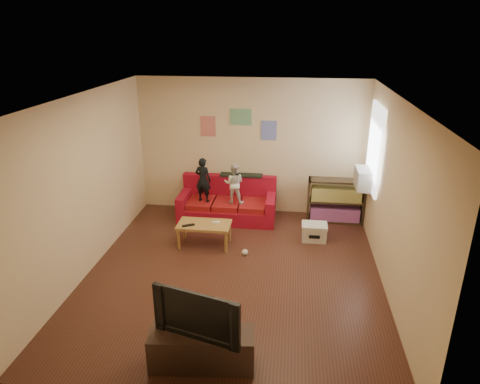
# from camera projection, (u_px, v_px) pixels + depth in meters

# --- Properties ---
(room_shell) EXTENTS (4.52, 5.02, 2.72)m
(room_shell) POSITION_uv_depth(u_px,v_px,m) (233.00, 193.00, 6.16)
(room_shell) COLOR #4D281D
(room_shell) RESTS_ON ground
(sofa) EXTENTS (1.88, 0.87, 0.83)m
(sofa) POSITION_uv_depth(u_px,v_px,m) (228.00, 204.00, 8.51)
(sofa) COLOR #A50E24
(sofa) RESTS_ON ground
(child_a) EXTENTS (0.36, 0.28, 0.88)m
(child_a) POSITION_uv_depth(u_px,v_px,m) (203.00, 180.00, 8.21)
(child_a) COLOR black
(child_a) RESTS_ON sofa
(child_b) EXTENTS (0.39, 0.31, 0.79)m
(child_b) POSITION_uv_depth(u_px,v_px,m) (234.00, 183.00, 8.15)
(child_b) COLOR silver
(child_b) RESTS_ON sofa
(coffee_table) EXTENTS (0.91, 0.50, 0.41)m
(coffee_table) POSITION_uv_depth(u_px,v_px,m) (204.00, 227.00, 7.39)
(coffee_table) COLOR #B08240
(coffee_table) RESTS_ON ground
(remote) EXTENTS (0.21, 0.15, 0.02)m
(remote) POSITION_uv_depth(u_px,v_px,m) (188.00, 225.00, 7.28)
(remote) COLOR black
(remote) RESTS_ON coffee_table
(game_controller) EXTENTS (0.14, 0.07, 0.03)m
(game_controller) POSITION_uv_depth(u_px,v_px,m) (216.00, 222.00, 7.39)
(game_controller) COLOR white
(game_controller) RESTS_ON coffee_table
(bookshelf) EXTENTS (1.07, 0.32, 0.86)m
(bookshelf) POSITION_uv_depth(u_px,v_px,m) (335.00, 203.00, 8.31)
(bookshelf) COLOR #372818
(bookshelf) RESTS_ON ground
(window) EXTENTS (0.04, 1.08, 1.48)m
(window) POSITION_uv_depth(u_px,v_px,m) (375.00, 148.00, 7.32)
(window) COLOR white
(window) RESTS_ON room_shell
(ac_unit) EXTENTS (0.28, 0.55, 0.35)m
(ac_unit) POSITION_uv_depth(u_px,v_px,m) (364.00, 179.00, 7.54)
(ac_unit) COLOR #B7B2A3
(ac_unit) RESTS_ON window
(artwork_left) EXTENTS (0.30, 0.01, 0.40)m
(artwork_left) POSITION_uv_depth(u_px,v_px,m) (208.00, 126.00, 8.42)
(artwork_left) COLOR #D87266
(artwork_left) RESTS_ON room_shell
(artwork_center) EXTENTS (0.42, 0.01, 0.32)m
(artwork_center) POSITION_uv_depth(u_px,v_px,m) (241.00, 117.00, 8.27)
(artwork_center) COLOR #72B27F
(artwork_center) RESTS_ON room_shell
(artwork_right) EXTENTS (0.30, 0.01, 0.38)m
(artwork_right) POSITION_uv_depth(u_px,v_px,m) (269.00, 130.00, 8.29)
(artwork_right) COLOR #727FCC
(artwork_right) RESTS_ON room_shell
(file_box) EXTENTS (0.45, 0.34, 0.31)m
(file_box) POSITION_uv_depth(u_px,v_px,m) (314.00, 232.00, 7.64)
(file_box) COLOR white
(file_box) RESTS_ON ground
(tv_stand) EXTENTS (1.20, 0.50, 0.44)m
(tv_stand) POSITION_uv_depth(u_px,v_px,m) (202.00, 349.00, 4.78)
(tv_stand) COLOR #3D2A22
(tv_stand) RESTS_ON ground
(television) EXTENTS (1.01, 0.40, 0.58)m
(television) POSITION_uv_depth(u_px,v_px,m) (200.00, 311.00, 4.60)
(television) COLOR black
(television) RESTS_ON tv_stand
(tissue) EXTENTS (0.12, 0.12, 0.11)m
(tissue) POSITION_uv_depth(u_px,v_px,m) (245.00, 252.00, 7.16)
(tissue) COLOR silver
(tissue) RESTS_ON ground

